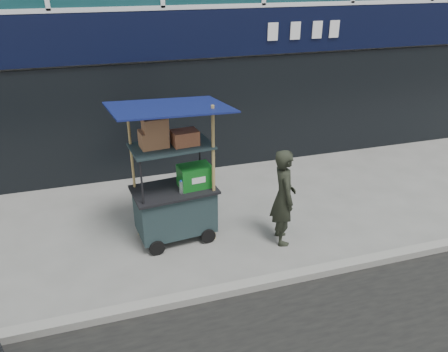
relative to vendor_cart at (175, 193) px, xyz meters
name	(u,v)px	position (x,y,z in m)	size (l,w,h in m)	color
ground	(224,284)	(0.39, -1.40, -0.82)	(80.00, 80.00, 0.00)	slate
curb	(229,290)	(0.39, -1.60, -0.76)	(80.00, 0.18, 0.12)	gray
vendor_cart	(175,193)	(0.00, 0.00, 0.00)	(1.86, 1.40, 2.35)	#1A2C2D
vendor_man	(284,197)	(1.62, -0.60, -0.02)	(0.59, 0.39, 1.61)	black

